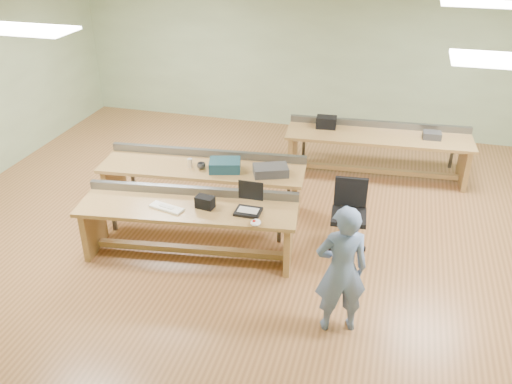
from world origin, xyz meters
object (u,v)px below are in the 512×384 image
parts_bin_grey (271,170)px  mug (201,166)px  task_chair (348,224)px  laptop_base (248,212)px  camera_bag (205,202)px  workbench_mid (203,177)px  parts_bin_teal (225,165)px  drinks_can (190,163)px  person (341,270)px  workbench_back (377,145)px  workbench_front (189,218)px

parts_bin_grey → mug: 1.02m
task_chair → laptop_base: bearing=-154.1°
camera_bag → parts_bin_grey: size_ratio=0.47×
workbench_mid → parts_bin_teal: parts_bin_teal is taller
drinks_can → parts_bin_grey: bearing=3.3°
task_chair → parts_bin_grey: task_chair is taller
laptop_base → parts_bin_teal: (-0.65, 1.08, 0.06)m
laptop_base → task_chair: (1.19, 0.70, -0.41)m
laptop_base → parts_bin_teal: bearing=121.8°
mug → drinks_can: size_ratio=0.88×
person → drinks_can: size_ratio=11.54×
workbench_back → parts_bin_grey: parts_bin_grey is taller
task_chair → drinks_can: size_ratio=7.26×
parts_bin_teal → parts_bin_grey: bearing=2.6°
workbench_back → parts_bin_teal: 2.85m
person → mug: person is taller
person → task_chair: 1.67m
person → parts_bin_grey: 2.38m
camera_bag → parts_bin_teal: size_ratio=0.51×
laptop_base → mug: (-1.00, 1.03, 0.03)m
laptop_base → workbench_mid: bearing=132.3°
drinks_can → person: bearing=-38.5°
workbench_back → laptop_base: workbench_back is taller
workbench_front → parts_bin_teal: parts_bin_teal is taller
workbench_back → parts_bin_teal: bearing=-140.2°
person → parts_bin_grey: bearing=-77.0°
workbench_front → laptop_base: 0.82m
workbench_front → laptop_base: (0.80, 0.02, 0.21)m
laptop_base → camera_bag: bearing=-178.1°
person → mug: (-2.28, 1.94, 0.03)m
laptop_base → task_chair: bearing=31.1°
workbench_back → mug: size_ratio=26.25×
workbench_mid → laptop_base: (1.02, -1.14, 0.21)m
workbench_front → workbench_mid: size_ratio=0.94×
camera_bag → parts_bin_teal: (-0.09, 1.09, -0.00)m
laptop_base → drinks_can: bearing=139.0°
workbench_front → person: size_ratio=1.87×
workbench_mid → laptop_base: 1.55m
task_chair → parts_bin_teal: bearing=163.8°
camera_bag → mug: (-0.44, 1.04, -0.03)m
workbench_front → task_chair: (1.99, 0.72, -0.20)m
workbench_back → drinks_can: size_ratio=23.16×
person → parts_bin_grey: size_ratio=3.19×
person → mug: size_ratio=13.07×
task_chair → workbench_back: bearing=80.3°
parts_bin_grey → drinks_can: bearing=-176.7°
workbench_mid → camera_bag: (0.46, -1.16, 0.27)m
workbench_front → task_chair: 2.12m
task_chair → drinks_can: bearing=167.2°
drinks_can → laptop_base: bearing=-41.4°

